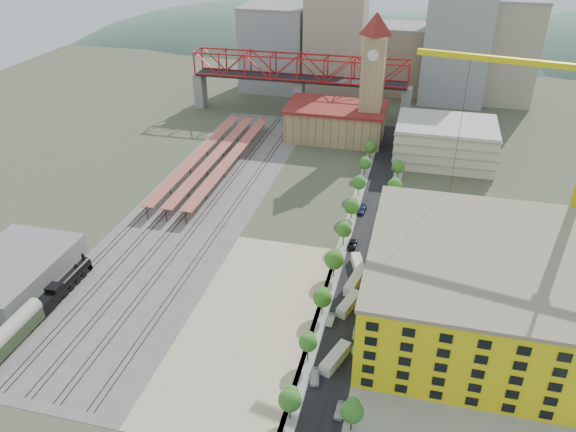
% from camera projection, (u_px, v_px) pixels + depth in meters
% --- Properties ---
extents(ground, '(400.00, 400.00, 0.00)m').
position_uv_depth(ground, '(301.00, 249.00, 149.56)').
color(ground, '#474C38').
rests_on(ground, ground).
extents(ballast_strip, '(36.00, 165.00, 0.06)m').
position_uv_depth(ballast_strip, '(199.00, 204.00, 171.93)').
color(ballast_strip, '#605E59').
rests_on(ballast_strip, ground).
extents(dirt_lot, '(28.00, 67.00, 0.06)m').
position_uv_depth(dirt_lot, '(252.00, 322.00, 123.77)').
color(dirt_lot, tan).
rests_on(dirt_lot, ground).
extents(street_asphalt, '(12.00, 170.00, 0.06)m').
position_uv_depth(street_asphalt, '(368.00, 229.00, 158.84)').
color(street_asphalt, black).
rests_on(street_asphalt, ground).
extents(sidewalk_west, '(3.00, 170.00, 0.04)m').
position_uv_depth(sidewalk_west, '(349.00, 226.00, 160.01)').
color(sidewalk_west, gray).
rests_on(sidewalk_west, ground).
extents(sidewalk_east, '(3.00, 170.00, 0.04)m').
position_uv_depth(sidewalk_east, '(387.00, 231.00, 157.68)').
color(sidewalk_east, gray).
rests_on(sidewalk_east, ground).
extents(construction_pad, '(50.00, 90.00, 0.06)m').
position_uv_depth(construction_pad, '(480.00, 324.00, 123.15)').
color(construction_pad, gray).
rests_on(construction_pad, ground).
extents(rail_tracks, '(26.56, 160.00, 0.18)m').
position_uv_depth(rail_tracks, '(194.00, 203.00, 172.25)').
color(rail_tracks, '#382B23').
rests_on(rail_tracks, ground).
extents(platform_canopies, '(16.00, 80.00, 4.12)m').
position_uv_depth(platform_canopies, '(215.00, 156.00, 194.27)').
color(platform_canopies, '#B95A47').
rests_on(platform_canopies, ground).
extents(station_hall, '(38.00, 24.00, 13.10)m').
position_uv_depth(station_hall, '(336.00, 121.00, 216.62)').
color(station_hall, tan).
rests_on(station_hall, ground).
extents(clock_tower, '(12.00, 12.00, 52.00)m').
position_uv_depth(clock_tower, '(373.00, 68.00, 201.35)').
color(clock_tower, tan).
rests_on(clock_tower, ground).
extents(parking_garage, '(34.00, 26.00, 14.00)m').
position_uv_depth(parking_garage, '(445.00, 142.00, 197.66)').
color(parking_garage, silver).
rests_on(parking_garage, ground).
extents(truss_bridge, '(94.00, 9.60, 25.60)m').
position_uv_depth(truss_bridge, '(299.00, 71.00, 234.28)').
color(truss_bridge, gray).
rests_on(truss_bridge, ground).
extents(construction_building, '(44.60, 50.60, 18.80)m').
position_uv_depth(construction_building, '(473.00, 288.00, 119.17)').
color(construction_building, yellow).
rests_on(construction_building, ground).
extents(warehouse, '(22.00, 32.00, 5.00)m').
position_uv_depth(warehouse, '(11.00, 270.00, 136.91)').
color(warehouse, gray).
rests_on(warehouse, ground).
extents(street_trees, '(15.40, 124.40, 8.00)m').
position_uv_depth(street_trees, '(363.00, 247.00, 150.41)').
color(street_trees, '#276D20').
rests_on(street_trees, ground).
extents(skyline, '(133.00, 46.00, 60.00)m').
position_uv_depth(skyline, '(387.00, 46.00, 257.01)').
color(skyline, '#9EA0A3').
rests_on(skyline, ground).
extents(distant_hills, '(647.00, 264.00, 227.00)m').
position_uv_depth(distant_hills, '(443.00, 159.00, 398.77)').
color(distant_hills, '#4C6B59').
rests_on(distant_hills, ground).
extents(locomotive, '(2.98, 22.96, 5.74)m').
position_uv_depth(locomotive, '(64.00, 285.00, 132.04)').
color(locomotive, black).
rests_on(locomotive, ground).
extents(coach, '(3.30, 19.13, 6.01)m').
position_uv_depth(coach, '(8.00, 336.00, 115.02)').
color(coach, '#26321B').
rests_on(coach, ground).
extents(tower_crane, '(54.56, 12.71, 58.99)m').
position_uv_depth(tower_crane, '(576.00, 132.00, 124.24)').
color(tower_crane, yellow).
rests_on(tower_crane, ground).
extents(site_trailer_a, '(5.25, 9.31, 2.47)m').
position_uv_depth(site_trailer_a, '(335.00, 358.00, 112.31)').
color(site_trailer_a, silver).
rests_on(site_trailer_a, ground).
extents(site_trailer_b, '(4.71, 9.02, 2.39)m').
position_uv_depth(site_trailer_b, '(349.00, 304.00, 127.46)').
color(site_trailer_b, silver).
rests_on(site_trailer_b, ground).
extents(site_trailer_c, '(3.96, 9.24, 2.45)m').
position_uv_depth(site_trailer_c, '(354.00, 283.00, 134.49)').
color(site_trailer_c, silver).
rests_on(site_trailer_c, ground).
extents(site_trailer_d, '(4.87, 9.15, 2.42)m').
position_uv_depth(site_trailer_d, '(358.00, 266.00, 140.70)').
color(site_trailer_d, silver).
rests_on(site_trailer_d, ground).
extents(car_0, '(2.51, 4.87, 1.58)m').
position_uv_depth(car_0, '(315.00, 377.00, 108.54)').
color(car_0, silver).
rests_on(car_0, ground).
extents(car_1, '(1.76, 4.36, 1.41)m').
position_uv_depth(car_1, '(331.00, 320.00, 123.41)').
color(car_1, '#A1A2A7').
rests_on(car_1, ground).
extents(car_2, '(2.46, 4.91, 1.33)m').
position_uv_depth(car_2, '(352.00, 245.00, 150.38)').
color(car_2, black).
rests_on(car_2, ground).
extents(car_3, '(2.73, 5.65, 1.59)m').
position_uv_depth(car_3, '(362.00, 210.00, 166.97)').
color(car_3, navy).
rests_on(car_3, ground).
extents(car_4, '(1.87, 4.30, 1.44)m').
position_uv_depth(car_4, '(340.00, 410.00, 101.44)').
color(car_4, silver).
rests_on(car_4, ground).
extents(car_5, '(1.50, 4.05, 1.32)m').
position_uv_depth(car_5, '(356.00, 333.00, 119.69)').
color(car_5, gray).
rests_on(car_5, ground).
extents(car_6, '(2.78, 5.29, 1.42)m').
position_uv_depth(car_6, '(377.00, 235.00, 154.73)').
color(car_6, black).
rests_on(car_6, ground).
extents(car_7, '(2.53, 5.40, 1.52)m').
position_uv_depth(car_7, '(387.00, 190.00, 178.59)').
color(car_7, navy).
rests_on(car_7, ground).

